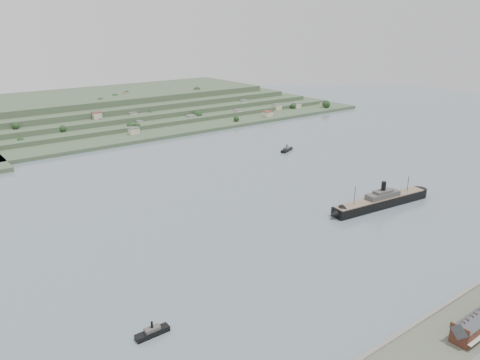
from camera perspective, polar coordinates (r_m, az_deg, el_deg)
ground at (r=343.37m, az=3.02°, el=-3.41°), size 1400.00×1400.00×0.00m
far_peninsula at (r=686.91m, az=-16.91°, el=8.11°), size 760.00×309.00×30.00m
steamship at (r=356.80m, az=16.48°, el=-2.58°), size 95.92×21.64×23.03m
tugboat at (r=216.62m, az=-10.63°, el=-17.75°), size 15.38×4.17×6.91m
ferry_east at (r=494.89m, az=5.73°, el=3.72°), size 20.04×12.83×7.32m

